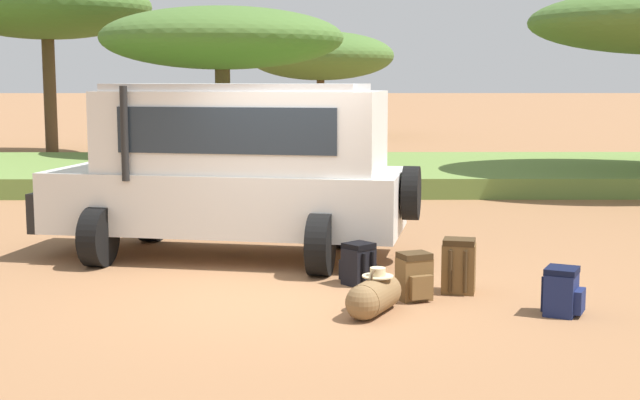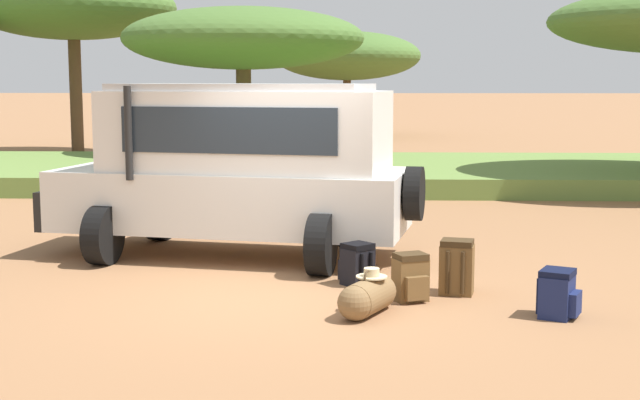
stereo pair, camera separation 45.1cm
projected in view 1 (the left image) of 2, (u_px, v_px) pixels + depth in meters
ground_plane at (279, 295)px, 10.40m from camera, size 320.00×320.00×0.00m
grass_bank at (298, 172)px, 22.04m from camera, size 120.00×7.00×0.44m
safari_vehicle at (234, 166)px, 12.47m from camera, size 5.48×3.32×2.44m
backpack_beside_front_wheel at (459, 266)px, 10.47m from camera, size 0.44×0.46×0.65m
backpack_cluster_center at (562, 292)px, 9.49m from camera, size 0.50×0.48×0.51m
backpack_near_rear_wheel at (415, 277)px, 10.12m from camera, size 0.43×0.44×0.55m
backpack_outermost at (358, 264)px, 10.91m from camera, size 0.46×0.47×0.52m
duffel_bag_low_black_case at (374, 296)px, 9.54m from camera, size 0.64×0.92×0.48m
acacia_tree_left_mid at (46, 8)px, 29.05m from camera, size 6.83×5.83×5.91m
acacia_tree_centre_back at (222, 39)px, 24.87m from camera, size 6.82×5.89×4.52m
acacia_tree_right_mid at (321, 56)px, 39.23m from camera, size 6.48×6.01×4.61m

